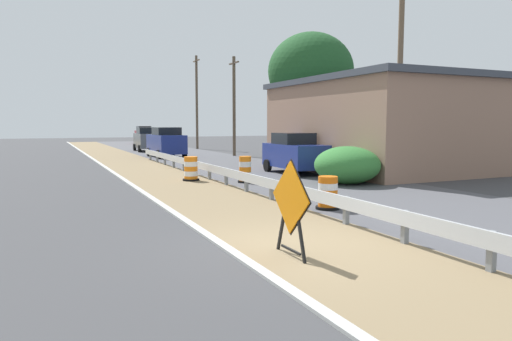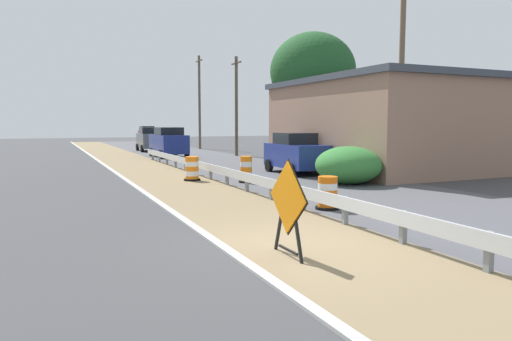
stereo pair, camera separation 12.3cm
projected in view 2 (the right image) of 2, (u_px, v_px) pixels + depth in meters
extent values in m
plane|color=#3D3D3F|center=(292.00, 247.00, 9.41)|extent=(160.00, 160.00, 0.00)
cube|color=#7F6B4C|center=(318.00, 244.00, 9.66)|extent=(3.61, 120.00, 0.01)
cube|color=#4C4C51|center=(499.00, 222.00, 11.86)|extent=(7.16, 120.00, 0.00)
cube|color=#ADADA8|center=(232.00, 254.00, 8.88)|extent=(0.20, 120.00, 0.11)
cube|color=silver|center=(369.00, 210.00, 10.54)|extent=(0.08, 49.37, 0.32)
cube|color=slate|center=(489.00, 252.00, 7.80)|extent=(0.12, 0.12, 0.70)
cube|color=slate|center=(403.00, 227.00, 9.66)|extent=(0.12, 0.12, 0.70)
cube|color=slate|center=(345.00, 210.00, 11.53)|extent=(0.12, 0.12, 0.70)
cube|color=slate|center=(303.00, 198.00, 13.39)|extent=(0.12, 0.12, 0.70)
cube|color=slate|center=(272.00, 189.00, 15.26)|extent=(0.12, 0.12, 0.70)
cube|color=slate|center=(247.00, 182.00, 17.12)|extent=(0.12, 0.12, 0.70)
cube|color=slate|center=(227.00, 176.00, 18.99)|extent=(0.12, 0.12, 0.70)
cube|color=slate|center=(211.00, 172.00, 20.85)|extent=(0.12, 0.12, 0.70)
cube|color=slate|center=(197.00, 168.00, 22.72)|extent=(0.12, 0.12, 0.70)
cube|color=slate|center=(185.00, 164.00, 24.58)|extent=(0.12, 0.12, 0.70)
cube|color=slate|center=(176.00, 162.00, 26.45)|extent=(0.12, 0.12, 0.70)
cube|color=slate|center=(167.00, 159.00, 28.32)|extent=(0.12, 0.12, 0.70)
cube|color=slate|center=(159.00, 157.00, 30.18)|extent=(0.12, 0.12, 0.70)
cube|color=slate|center=(153.00, 155.00, 32.05)|extent=(0.12, 0.12, 0.70)
cube|color=black|center=(297.00, 233.00, 8.42)|extent=(0.05, 0.39, 1.06)
cube|color=black|center=(280.00, 225.00, 9.06)|extent=(0.05, 0.39, 1.06)
cube|color=black|center=(288.00, 250.00, 8.78)|extent=(0.04, 0.72, 0.04)
cube|color=orange|center=(287.00, 197.00, 8.67)|extent=(0.03, 1.36, 1.36)
cube|color=black|center=(288.00, 197.00, 8.68)|extent=(0.01, 1.45, 1.45)
cylinder|color=orange|center=(327.00, 206.00, 13.61)|extent=(0.56, 0.56, 0.19)
cylinder|color=white|center=(327.00, 199.00, 13.59)|extent=(0.56, 0.56, 0.19)
cylinder|color=orange|center=(328.00, 193.00, 13.57)|extent=(0.56, 0.56, 0.19)
cylinder|color=white|center=(328.00, 186.00, 13.55)|extent=(0.56, 0.56, 0.19)
cylinder|color=orange|center=(328.00, 180.00, 13.53)|extent=(0.56, 0.56, 0.19)
cylinder|color=black|center=(327.00, 208.00, 13.61)|extent=(0.71, 0.71, 0.08)
cylinder|color=orange|center=(246.00, 180.00, 19.80)|extent=(0.50, 0.50, 0.22)
cylinder|color=white|center=(246.00, 175.00, 19.77)|extent=(0.50, 0.50, 0.22)
cylinder|color=orange|center=(246.00, 169.00, 19.75)|extent=(0.50, 0.50, 0.22)
cylinder|color=white|center=(246.00, 164.00, 19.73)|extent=(0.50, 0.50, 0.22)
cylinder|color=orange|center=(246.00, 159.00, 19.71)|extent=(0.50, 0.50, 0.22)
cylinder|color=black|center=(246.00, 182.00, 19.80)|extent=(0.63, 0.63, 0.08)
cylinder|color=orange|center=(192.00, 178.00, 20.48)|extent=(0.58, 0.58, 0.21)
cylinder|color=white|center=(192.00, 173.00, 20.46)|extent=(0.58, 0.58, 0.21)
cylinder|color=orange|center=(192.00, 169.00, 20.44)|extent=(0.58, 0.58, 0.21)
cylinder|color=white|center=(192.00, 164.00, 20.42)|extent=(0.58, 0.58, 0.21)
cylinder|color=orange|center=(192.00, 159.00, 20.40)|extent=(0.58, 0.58, 0.21)
cylinder|color=black|center=(192.00, 180.00, 20.49)|extent=(0.73, 0.73, 0.08)
cube|color=#4C5156|center=(150.00, 141.00, 42.48)|extent=(2.04, 4.24, 1.28)
cube|color=black|center=(150.00, 131.00, 42.24)|extent=(1.78, 1.98, 0.56)
cylinder|color=black|center=(137.00, 147.00, 43.45)|extent=(0.24, 0.65, 0.64)
cylinder|color=black|center=(158.00, 147.00, 44.18)|extent=(0.24, 0.65, 0.64)
cylinder|color=black|center=(142.00, 149.00, 40.91)|extent=(0.24, 0.65, 0.64)
cylinder|color=black|center=(164.00, 148.00, 41.65)|extent=(0.24, 0.65, 0.64)
cube|color=maroon|center=(147.00, 136.00, 58.65)|extent=(1.88, 4.54, 1.31)
cube|color=black|center=(147.00, 128.00, 58.72)|extent=(1.62, 2.12, 0.56)
cylinder|color=black|center=(156.00, 141.00, 57.67)|extent=(0.24, 0.65, 0.64)
cylinder|color=black|center=(142.00, 142.00, 57.03)|extent=(0.24, 0.65, 0.64)
cylinder|color=black|center=(152.00, 141.00, 60.40)|extent=(0.24, 0.65, 0.64)
cylinder|color=black|center=(139.00, 141.00, 59.75)|extent=(0.24, 0.65, 0.64)
cube|color=navy|center=(168.00, 144.00, 34.79)|extent=(2.01, 4.54, 1.35)
cube|color=black|center=(169.00, 131.00, 34.54)|extent=(1.76, 2.11, 0.56)
cylinder|color=black|center=(151.00, 152.00, 35.78)|extent=(0.24, 0.65, 0.64)
cylinder|color=black|center=(175.00, 151.00, 36.60)|extent=(0.24, 0.65, 0.64)
cylinder|color=black|center=(161.00, 154.00, 33.12)|extent=(0.24, 0.65, 0.64)
cylinder|color=black|center=(187.00, 154.00, 33.94)|extent=(0.24, 0.65, 0.64)
cube|color=navy|center=(296.00, 156.00, 23.38)|extent=(1.93, 4.08, 1.15)
cube|color=black|center=(295.00, 138.00, 23.44)|extent=(1.68, 1.90, 0.56)
cylinder|color=black|center=(325.00, 169.00, 22.56)|extent=(0.24, 0.65, 0.64)
cylinder|color=black|center=(292.00, 170.00, 21.87)|extent=(0.24, 0.65, 0.64)
cylinder|color=black|center=(300.00, 164.00, 25.00)|extent=(0.24, 0.65, 0.64)
cylinder|color=black|center=(269.00, 165.00, 24.32)|extent=(0.24, 0.65, 0.64)
cube|color=#93705B|center=(382.00, 128.00, 25.20)|extent=(8.37, 10.81, 4.55)
cube|color=#3D424C|center=(383.00, 82.00, 24.95)|extent=(8.70, 11.24, 0.30)
cylinder|color=brown|center=(401.00, 75.00, 20.26)|extent=(0.24, 0.24, 9.20)
cylinder|color=brown|center=(236.00, 107.00, 36.01)|extent=(0.24, 0.24, 7.61)
cube|color=brown|center=(236.00, 63.00, 35.68)|extent=(0.12, 1.80, 0.10)
cylinder|color=brown|center=(200.00, 103.00, 45.90)|extent=(0.24, 0.24, 9.11)
cube|color=brown|center=(199.00, 61.00, 45.49)|extent=(0.12, 1.80, 0.10)
ellipsoid|color=#337533|center=(348.00, 165.00, 19.30)|extent=(2.74, 2.74, 1.56)
cylinder|color=#4C3D2D|center=(312.00, 134.00, 30.26)|extent=(0.36, 0.36, 3.64)
ellipsoid|color=#1E4C23|center=(313.00, 71.00, 29.86)|extent=(5.47, 5.47, 4.92)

